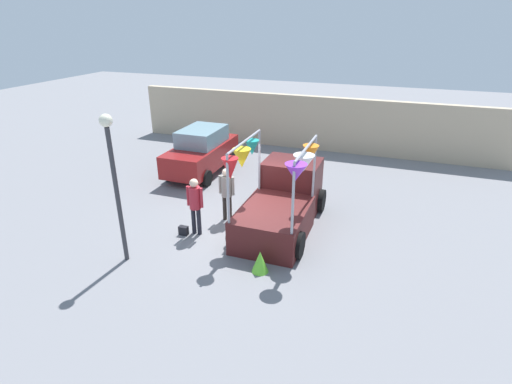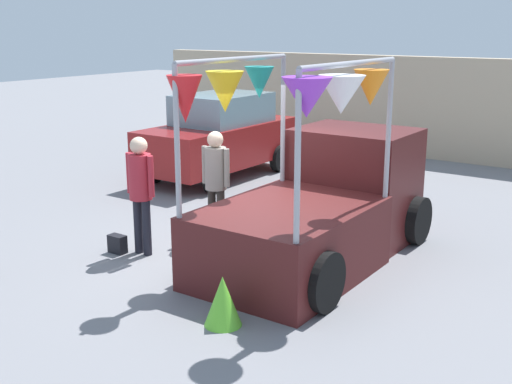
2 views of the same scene
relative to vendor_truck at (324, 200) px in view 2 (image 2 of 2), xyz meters
The scene contains 8 objects.
ground_plane 1.50m from the vendor_truck, 146.55° to the right, with size 60.00×60.00×0.00m, color slate.
vendor_truck is the anchor object (origin of this frame).
parked_car 5.56m from the vendor_truck, 143.94° to the left, with size 1.88×4.00×1.88m.
person_customer 2.73m from the vendor_truck, 147.01° to the right, with size 0.53×0.34×1.80m.
person_vendor 1.81m from the vendor_truck, 169.47° to the right, with size 0.53×0.34×1.78m.
handbag 3.21m from the vendor_truck, 147.43° to the right, with size 0.28×0.16×0.28m, color black.
brick_boundary_wall 8.18m from the vendor_truck, 97.15° to the left, with size 18.00×0.36×2.60m, color tan.
folded_kite_bundle_lime 2.76m from the vendor_truck, 86.08° to the right, with size 0.44×0.44×0.60m, color #66CC33.
Camera 2 is at (5.41, -7.41, 3.38)m, focal length 45.00 mm.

